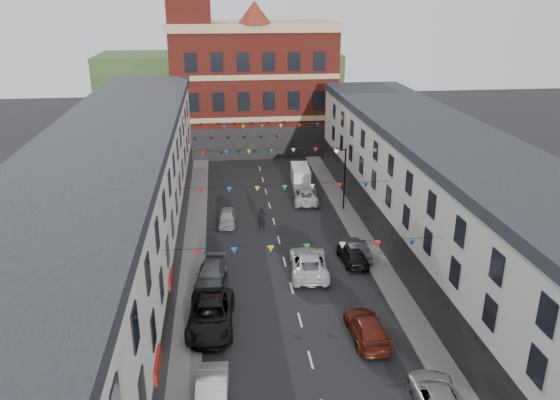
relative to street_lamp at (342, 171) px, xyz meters
name	(u,v)px	position (x,y,z in m)	size (l,w,h in m)	color
ground	(292,288)	(-6.55, -14.00, -3.90)	(160.00, 160.00, 0.00)	black
pavement_left	(192,279)	(-13.45, -12.00, -3.83)	(1.80, 64.00, 0.15)	#605E5B
pavement_right	(380,268)	(0.35, -12.00, -3.83)	(1.80, 64.00, 0.15)	#605E5B
terrace_left	(111,219)	(-18.33, -13.00, 1.44)	(8.40, 56.00, 10.70)	beige
terrace_right	(457,211)	(5.23, -13.00, 0.95)	(8.40, 56.00, 9.70)	beige
civic_building	(253,86)	(-6.55, 23.95, 4.23)	(20.60, 13.30, 18.50)	maroon
clock_tower	(190,32)	(-14.05, 21.00, 11.03)	(5.60, 5.60, 30.00)	maroon
distant_hill	(221,83)	(-10.55, 48.00, 1.10)	(40.00, 14.00, 10.00)	#294721
street_lamp	(342,171)	(0.00, 0.00, 0.00)	(1.10, 0.36, 6.00)	black
car_left_b	(212,394)	(-11.96, -25.06, -3.18)	(1.53, 4.38, 1.44)	#B1B3B9
car_left_c	(211,315)	(-12.05, -18.15, -3.08)	(2.73, 5.91, 1.64)	black
car_left_d	(211,275)	(-12.05, -12.69, -3.22)	(1.92, 4.73, 1.37)	#484B51
car_left_e	(227,218)	(-10.73, -2.16, -3.27)	(1.50, 3.73, 1.27)	#969A9E
car_right_b	(437,397)	(-1.05, -26.41, -3.27)	(2.11, 4.59, 1.27)	gray
car_right_c	(367,328)	(-2.95, -20.31, -3.21)	(1.93, 4.76, 1.38)	#5A1D12
car_right_d	(353,254)	(-1.48, -10.72, -3.21)	(1.65, 4.10, 1.40)	black
car_right_e	(355,249)	(-1.05, -9.79, -3.22)	(1.45, 4.17, 1.37)	#434549
car_right_f	(305,195)	(-2.95, 2.68, -3.20)	(2.34, 5.07, 1.41)	#B7BABC
moving_car	(309,263)	(-5.03, -11.87, -3.11)	(2.65, 5.74, 1.60)	silver
white_van	(300,176)	(-2.71, 7.60, -2.89)	(1.76, 4.58, 2.03)	white
pedestrian	(262,219)	(-7.73, -3.57, -2.94)	(0.70, 0.46, 1.93)	black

